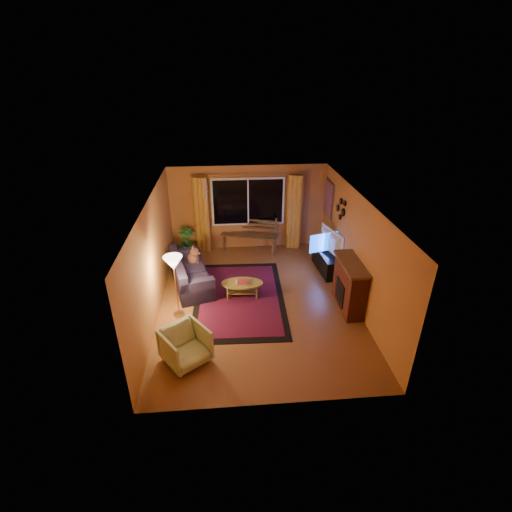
{
  "coord_description": "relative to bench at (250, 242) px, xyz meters",
  "views": [
    {
      "loc": [
        -0.66,
        -7.26,
        4.96
      ],
      "look_at": [
        0.0,
        0.3,
        1.05
      ],
      "focal_mm": 26.0,
      "sensor_mm": 36.0,
      "label": 1
    }
  ],
  "objects": [
    {
      "name": "wall_right",
      "position": [
        2.24,
        -2.75,
        1.0
      ],
      "size": [
        0.02,
        6.0,
        2.5
      ],
      "primitive_type": "cube",
      "color": "#C37637",
      "rests_on": "ground"
    },
    {
      "name": "curtain_right",
      "position": [
        1.33,
        0.13,
        0.87
      ],
      "size": [
        0.36,
        0.36,
        2.24
      ],
      "primitive_type": "cylinder",
      "color": "orange",
      "rests_on": "ground"
    },
    {
      "name": "television",
      "position": [
        1.98,
        -1.42,
        0.6
      ],
      "size": [
        0.43,
        1.1,
        0.64
      ],
      "primitive_type": "imported",
      "rotation": [
        0.0,
        0.0,
        1.84
      ],
      "color": "black",
      "rests_on": "tv_console"
    },
    {
      "name": "curtain_left",
      "position": [
        -1.37,
        0.13,
        0.87
      ],
      "size": [
        0.36,
        0.36,
        2.24
      ],
      "primitive_type": "cylinder",
      "color": "orange",
      "rests_on": "ground"
    },
    {
      "name": "wall_back",
      "position": [
        -0.02,
        0.26,
        1.0
      ],
      "size": [
        4.5,
        0.02,
        2.5
      ],
      "primitive_type": "cube",
      "color": "#C37637",
      "rests_on": "ground"
    },
    {
      "name": "fireplace",
      "position": [
        2.03,
        -3.15,
        0.3
      ],
      "size": [
        0.4,
        1.2,
        1.1
      ],
      "primitive_type": "cube",
      "color": "maroon",
      "rests_on": "ground"
    },
    {
      "name": "floor",
      "position": [
        -0.02,
        -2.75,
        -0.26
      ],
      "size": [
        4.5,
        6.0,
        0.02
      ],
      "primitive_type": "cube",
      "color": "brown",
      "rests_on": "ground"
    },
    {
      "name": "armchair",
      "position": [
        -1.52,
        -4.6,
        0.14
      ],
      "size": [
        1.03,
        1.02,
        0.78
      ],
      "primitive_type": "imported",
      "rotation": [
        0.0,
        0.0,
        0.63
      ],
      "color": "beige",
      "rests_on": "ground"
    },
    {
      "name": "ceiling",
      "position": [
        -0.02,
        -2.75,
        2.26
      ],
      "size": [
        4.5,
        6.0,
        0.02
      ],
      "primitive_type": "cube",
      "color": "white",
      "rests_on": "ground"
    },
    {
      "name": "painting",
      "position": [
        2.2,
        -0.3,
        1.4
      ],
      "size": [
        0.04,
        0.76,
        0.96
      ],
      "primitive_type": "cube",
      "color": "#E55425",
      "rests_on": "wall_right"
    },
    {
      "name": "window",
      "position": [
        -0.02,
        0.19,
        1.2
      ],
      "size": [
        2.0,
        0.02,
        1.3
      ],
      "primitive_type": "cube",
      "color": "black",
      "rests_on": "wall_back"
    },
    {
      "name": "rug",
      "position": [
        -0.43,
        -2.56,
        -0.24
      ],
      "size": [
        2.23,
        3.41,
        0.02
      ],
      "primitive_type": "cube",
      "rotation": [
        0.0,
        0.0,
        -0.03
      ],
      "color": "maroon",
      "rests_on": "ground"
    },
    {
      "name": "floor_lamp",
      "position": [
        -1.81,
        -3.13,
        0.48
      ],
      "size": [
        0.25,
        0.25,
        1.46
      ],
      "primitive_type": "cylinder",
      "rotation": [
        0.0,
        0.0,
        0.03
      ],
      "color": "#BF8C3F",
      "rests_on": "ground"
    },
    {
      "name": "wall_left",
      "position": [
        -2.28,
        -2.75,
        1.0
      ],
      "size": [
        0.02,
        6.0,
        2.5
      ],
      "primitive_type": "cube",
      "color": "#C37637",
      "rests_on": "ground"
    },
    {
      "name": "bench",
      "position": [
        0.0,
        0.0,
        0.0
      ],
      "size": [
        1.74,
        0.97,
        0.5
      ],
      "primitive_type": "cube",
      "rotation": [
        0.0,
        0.0,
        -0.31
      ],
      "color": "#4D341D",
      "rests_on": "ground"
    },
    {
      "name": "tv_console",
      "position": [
        1.98,
        -1.42,
        0.01
      ],
      "size": [
        0.52,
        1.3,
        0.53
      ],
      "primitive_type": "cube",
      "rotation": [
        0.0,
        0.0,
        0.08
      ],
      "color": "black",
      "rests_on": "ground"
    },
    {
      "name": "mirror_cluster",
      "position": [
        2.19,
        -1.45,
        1.55
      ],
      "size": [
        0.06,
        0.6,
        0.56
      ],
      "primitive_type": null,
      "color": "black",
      "rests_on": "wall_right"
    },
    {
      "name": "dog",
      "position": [
        -1.55,
        -1.45,
        0.37
      ],
      "size": [
        0.4,
        0.49,
        0.49
      ],
      "primitive_type": null,
      "rotation": [
        0.0,
        0.0,
        0.17
      ],
      "color": "#9A563E",
      "rests_on": "sofa"
    },
    {
      "name": "curtain_rod",
      "position": [
        -0.02,
        0.15,
        2.0
      ],
      "size": [
        3.2,
        0.03,
        0.03
      ],
      "primitive_type": "cylinder",
      "rotation": [
        0.0,
        1.57,
        0.0
      ],
      "color": "#BF8C3F",
      "rests_on": "wall_back"
    },
    {
      "name": "potted_plant",
      "position": [
        -1.84,
        -0.16,
        0.17
      ],
      "size": [
        0.61,
        0.61,
        0.85
      ],
      "primitive_type": "imported",
      "rotation": [
        0.0,
        0.0,
        0.37
      ],
      "color": "#235B1E",
      "rests_on": "ground"
    },
    {
      "name": "sofa",
      "position": [
        -1.6,
        -1.88,
        0.13
      ],
      "size": [
        1.25,
        2.03,
        0.76
      ],
      "primitive_type": "cube",
      "rotation": [
        0.0,
        0.0,
        0.25
      ],
      "color": "#251F3A",
      "rests_on": "ground"
    },
    {
      "name": "coffee_table",
      "position": [
        -0.35,
        -2.47,
        -0.07
      ],
      "size": [
        1.06,
        1.06,
        0.36
      ],
      "primitive_type": "cylinder",
      "rotation": [
        0.0,
        0.0,
        -0.07
      ],
      "color": "olive",
      "rests_on": "ground"
    }
  ]
}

